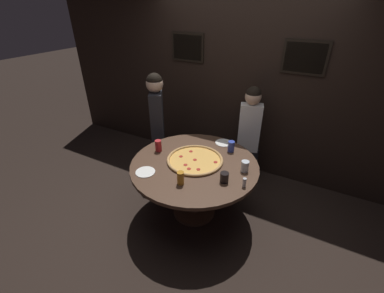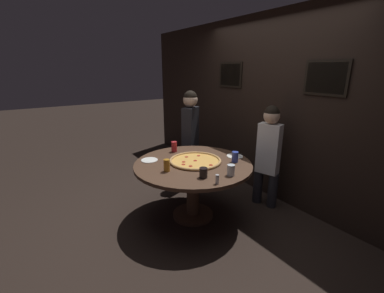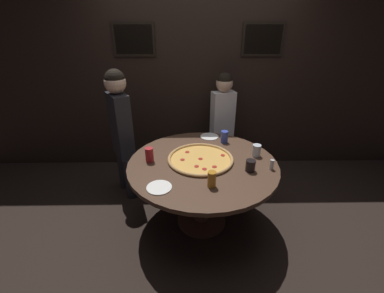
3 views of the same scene
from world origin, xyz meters
TOP-DOWN VIEW (x-y plane):
  - ground_plane at (0.00, 0.00)m, footprint 24.00×24.00m
  - back_wall at (0.00, 1.32)m, footprint 6.40×0.08m
  - dining_table at (0.00, 0.00)m, footprint 1.45×1.45m
  - giant_pizza at (-0.02, 0.05)m, footprint 0.65×0.65m
  - drink_cup_near_right at (0.27, 0.45)m, footprint 0.08×0.08m
  - drink_cup_by_shaker at (0.55, 0.12)m, footprint 0.08×0.08m
  - drink_cup_centre_back at (0.05, -0.39)m, footprint 0.07×0.07m
  - drink_cup_far_left at (0.42, -0.16)m, footprint 0.09×0.09m
  - drink_cup_front_edge at (-0.51, 0.03)m, footprint 0.08×0.08m
  - white_plate_beside_cup at (-0.38, -0.41)m, footprint 0.21×0.21m
  - white_plate_near_front at (0.11, 0.59)m, footprint 0.21×0.21m
  - condiment_shaker at (0.63, -0.13)m, footprint 0.04×0.04m
  - diner_side_right at (0.31, 1.01)m, footprint 0.37×0.23m
  - diner_centre_back at (-0.90, 0.56)m, footprint 0.32×0.40m

SIDE VIEW (x-z plane):
  - ground_plane at x=0.00m, z-range 0.00..0.00m
  - dining_table at x=0.00m, z-range 0.22..0.96m
  - white_plate_beside_cup at x=-0.38m, z-range 0.74..0.75m
  - white_plate_near_front at x=0.11m, z-range 0.74..0.75m
  - giant_pizza at x=-0.02m, z-range 0.74..0.77m
  - condiment_shaker at x=0.63m, z-range 0.74..0.84m
  - drink_cup_far_left at x=0.42m, z-range 0.74..0.85m
  - diner_side_right at x=0.31m, z-range 0.09..1.50m
  - drink_cup_by_shaker at x=0.55m, z-range 0.74..0.86m
  - drink_cup_near_right at x=0.27m, z-range 0.74..0.87m
  - drink_cup_centre_back at x=0.05m, z-range 0.74..0.88m
  - drink_cup_front_edge at x=-0.51m, z-range 0.74..0.88m
  - diner_centre_back at x=-0.90m, z-range 0.10..1.63m
  - back_wall at x=0.00m, z-range 0.00..2.60m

